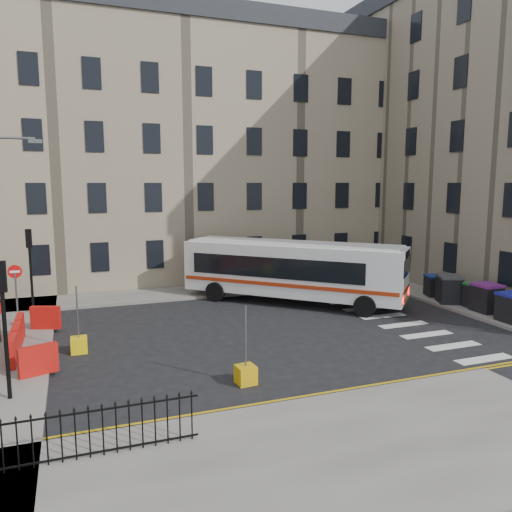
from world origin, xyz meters
TOP-DOWN VIEW (x-y plane):
  - ground at (0.00, 0.00)m, footprint 120.00×120.00m
  - pavement_north at (-6.00, 8.60)m, footprint 36.00×3.20m
  - pavement_east at (9.00, 4.00)m, footprint 2.40×26.00m
  - pavement_sw at (-7.00, -10.00)m, footprint 20.00×6.00m
  - terrace_north at (-7.00, 15.50)m, footprint 38.30×10.80m
  - traffic_light_nw at (-12.00, 6.50)m, footprint 0.28×0.22m
  - traffic_light_sw at (-12.00, -4.00)m, footprint 0.28×0.22m
  - no_entry_north at (-12.50, 4.50)m, footprint 0.60×0.08m
  - roadworks_barriers at (-11.84, 0.50)m, footprint 1.66×6.26m
  - iron_railings at (-11.25, -8.20)m, footprint 7.80×0.04m
  - bus at (0.95, 4.43)m, footprint 10.38×10.14m
  - wheelie_bin_a at (8.64, -2.91)m, footprint 1.06×1.21m
  - wheelie_bin_b at (8.92, -1.11)m, footprint 1.14×1.30m
  - wheelie_bin_c at (9.11, -0.35)m, footprint 1.02×1.17m
  - wheelie_bin_d at (8.56, 1.08)m, footprint 1.60×1.68m
  - wheelie_bin_e at (8.91, 2.65)m, footprint 1.21×1.30m
  - bollard_yellow at (-10.00, -0.01)m, footprint 0.62×0.62m
  - bollard_chevron at (-5.00, -5.06)m, footprint 0.65×0.65m

SIDE VIEW (x-z plane):
  - ground at x=0.00m, z-range 0.00..0.00m
  - pavement_north at x=-6.00m, z-range 0.00..0.15m
  - pavement_east at x=9.00m, z-range 0.00..0.15m
  - pavement_sw at x=-7.00m, z-range 0.00..0.15m
  - bollard_yellow at x=-10.00m, z-range 0.00..0.60m
  - bollard_chevron at x=-5.00m, z-range 0.00..0.60m
  - roadworks_barriers at x=-11.84m, z-range 0.15..1.15m
  - wheelie_bin_e at x=8.91m, z-range 0.15..1.32m
  - iron_railings at x=-11.25m, z-range 0.15..1.35m
  - wheelie_bin_c at x=9.11m, z-range 0.16..1.41m
  - wheelie_bin_a at x=8.64m, z-range 0.16..1.47m
  - wheelie_bin_b at x=8.92m, z-range 0.16..1.56m
  - wheelie_bin_d at x=8.56m, z-range 0.16..1.61m
  - bus at x=0.95m, z-range 0.25..3.48m
  - no_entry_north at x=-12.50m, z-range 0.58..3.58m
  - traffic_light_nw at x=-12.00m, z-range 0.82..4.92m
  - traffic_light_sw at x=-12.00m, z-range 0.82..4.92m
  - terrace_north at x=-7.00m, z-range 0.02..17.22m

